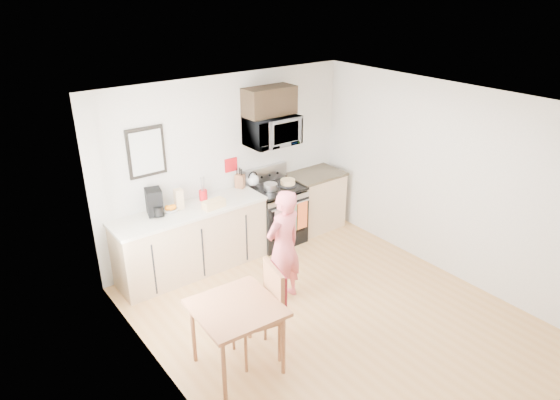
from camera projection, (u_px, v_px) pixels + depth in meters
floor at (332, 318)px, 6.05m from camera, size 4.60×4.60×0.00m
back_wall at (228, 165)px, 7.20m from camera, size 4.00×0.04×2.60m
front_wall at (541, 329)px, 3.85m from camera, size 4.00×0.04×2.60m
left_wall at (171, 283)px, 4.42m from camera, size 0.04×4.60×2.60m
right_wall at (447, 182)px, 6.62m from camera, size 0.04×4.60×2.60m
ceiling at (343, 106)px, 4.99m from camera, size 4.00×4.60×0.04m
window at (136, 224)px, 4.92m from camera, size 0.06×1.40×1.50m
cabinet_left at (192, 241)px, 6.88m from camera, size 2.10×0.60×0.90m
countertop_left at (190, 210)px, 6.69m from camera, size 2.14×0.64×0.04m
cabinet_right at (315, 201)px, 8.11m from camera, size 0.84×0.60×0.90m
countertop_right at (315, 174)px, 7.92m from camera, size 0.88×0.64×0.04m
range at (276, 215)px, 7.66m from camera, size 0.76×0.70×1.16m
microwave at (271, 131)px, 7.19m from camera, size 0.76×0.51×0.42m
upper_cabinet at (269, 101)px, 7.06m from camera, size 0.76×0.35×0.40m
wall_art at (146, 152)px, 6.33m from camera, size 0.50×0.04×0.65m
wall_trivet at (231, 165)px, 7.21m from camera, size 0.20×0.02×0.20m
person at (283, 247)px, 6.14m from camera, size 0.59×0.43×1.50m
dining_table at (237, 314)px, 5.02m from camera, size 0.83×0.83×0.77m
chair at (268, 299)px, 5.24m from camera, size 0.58×0.53×1.06m
knife_block at (240, 181)px, 7.32m from camera, size 0.15×0.16×0.21m
utensil_crock at (203, 191)px, 6.90m from camera, size 0.12×0.12×0.35m
fruit_bowl at (170, 209)px, 6.59m from camera, size 0.25×0.25×0.10m
milk_carton at (179, 199)px, 6.65m from camera, size 0.11×0.11×0.28m
coffee_maker at (155, 203)px, 6.46m from camera, size 0.25×0.32×0.35m
bread_bag at (214, 204)px, 6.70m from camera, size 0.31×0.16×0.11m
cake at (288, 182)px, 7.48m from camera, size 0.27×0.27×0.09m
kettle at (253, 180)px, 7.44m from camera, size 0.18×0.18×0.23m
pot at (271, 187)px, 7.30m from camera, size 0.20×0.33×0.10m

